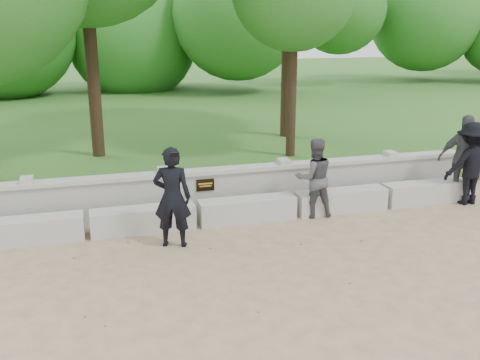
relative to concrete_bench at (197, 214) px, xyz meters
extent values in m
plane|color=tan|center=(0.00, -1.90, -0.22)|extent=(80.00, 80.00, 0.00)
cube|color=#31571E|center=(0.00, 12.10, -0.10)|extent=(40.00, 22.00, 0.25)
cube|color=#B8B5AE|center=(-3.00, 0.00, 0.00)|extent=(1.90, 0.45, 0.45)
cube|color=#B8B5AE|center=(-1.00, 0.00, 0.00)|extent=(1.90, 0.45, 0.45)
cube|color=#B8B5AE|center=(1.00, 0.00, 0.00)|extent=(1.90, 0.45, 0.45)
cube|color=#B8B5AE|center=(3.00, 0.00, 0.00)|extent=(1.90, 0.45, 0.45)
cube|color=#B8B5AE|center=(5.00, 0.00, 0.00)|extent=(1.90, 0.45, 0.45)
cube|color=#ADABA4|center=(0.00, 0.70, 0.18)|extent=(12.50, 0.25, 0.82)
cube|color=#B8B5AE|center=(0.00, 0.70, 0.64)|extent=(12.50, 0.35, 0.08)
cube|color=black|center=(0.30, 0.56, 0.40)|extent=(0.36, 0.02, 0.24)
imported|color=black|center=(-0.57, -0.81, 0.65)|extent=(0.74, 0.59, 1.75)
cube|color=black|center=(-0.57, -1.16, 1.47)|extent=(0.14, 0.06, 0.07)
imported|color=#46464B|center=(2.34, -0.10, 0.56)|extent=(0.81, 0.65, 1.58)
imported|color=black|center=(5.80, -0.28, 0.65)|extent=(1.14, 0.67, 1.75)
imported|color=#44454A|center=(5.80, -0.11, 0.71)|extent=(1.19, 0.91, 1.88)
cylinder|color=#382619|center=(-1.62, 5.29, 2.46)|extent=(0.33, 0.33, 4.88)
cylinder|color=#382619|center=(3.39, 3.86, 1.88)|extent=(0.25, 0.25, 3.70)
cylinder|color=#382619|center=(4.23, 6.41, 2.87)|extent=(0.38, 0.38, 5.68)
imported|color=#327E2A|center=(1.84, 1.40, 0.29)|extent=(0.32, 0.36, 0.53)
camera|label=1|loc=(-1.84, -9.37, 3.45)|focal=40.00mm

